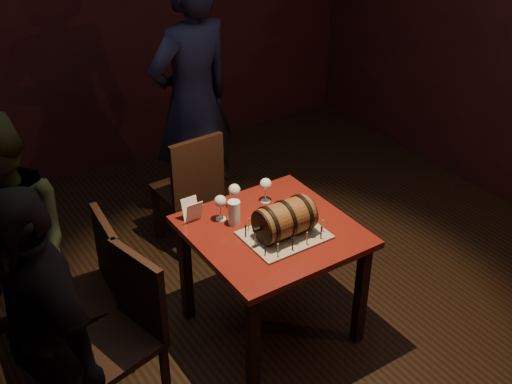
% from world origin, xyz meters
% --- Properties ---
extents(room_shell, '(5.04, 5.04, 2.80)m').
position_xyz_m(room_shell, '(0.00, 0.00, 1.40)').
color(room_shell, black).
rests_on(room_shell, ground).
extents(pub_table, '(0.90, 0.90, 0.75)m').
position_xyz_m(pub_table, '(0.02, -0.06, 0.64)').
color(pub_table, '#4D0F0C').
rests_on(pub_table, ground).
extents(cake_board, '(0.45, 0.35, 0.01)m').
position_xyz_m(cake_board, '(0.04, -0.16, 0.76)').
color(cake_board, gray).
rests_on(cake_board, pub_table).
extents(barrel_cake, '(0.37, 0.22, 0.22)m').
position_xyz_m(barrel_cake, '(0.03, -0.16, 0.86)').
color(barrel_cake, brown).
rests_on(barrel_cake, cake_board).
extents(birthday_candles, '(0.40, 0.30, 0.09)m').
position_xyz_m(birthday_candles, '(0.04, -0.16, 0.80)').
color(birthday_candles, '#DFD285').
rests_on(birthday_candles, cake_board).
extents(wine_glass_left, '(0.07, 0.07, 0.16)m').
position_xyz_m(wine_glass_left, '(-0.18, 0.18, 0.87)').
color(wine_glass_left, silver).
rests_on(wine_glass_left, pub_table).
extents(wine_glass_mid, '(0.07, 0.07, 0.16)m').
position_xyz_m(wine_glass_mid, '(-0.04, 0.24, 0.87)').
color(wine_glass_mid, silver).
rests_on(wine_glass_mid, pub_table).
extents(wine_glass_right, '(0.07, 0.07, 0.16)m').
position_xyz_m(wine_glass_right, '(0.15, 0.20, 0.87)').
color(wine_glass_right, silver).
rests_on(wine_glass_right, pub_table).
extents(pint_of_ale, '(0.07, 0.07, 0.15)m').
position_xyz_m(pint_of_ale, '(-0.14, 0.10, 0.82)').
color(pint_of_ale, silver).
rests_on(pint_of_ale, pub_table).
extents(menu_card, '(0.10, 0.05, 0.13)m').
position_xyz_m(menu_card, '(-0.32, 0.27, 0.81)').
color(menu_card, white).
rests_on(menu_card, pub_table).
extents(chair_back, '(0.41, 0.41, 0.93)m').
position_xyz_m(chair_back, '(0.03, 0.96, 0.52)').
color(chair_back, black).
rests_on(chair_back, ground).
extents(chair_left_rear, '(0.43, 0.43, 0.93)m').
position_xyz_m(chair_left_rear, '(-0.94, 0.29, 0.52)').
color(chair_left_rear, black).
rests_on(chair_left_rear, ground).
extents(chair_left_front, '(0.48, 0.48, 0.93)m').
position_xyz_m(chair_left_front, '(-0.92, -0.11, 0.52)').
color(chair_left_front, black).
rests_on(chair_left_front, ground).
extents(person_back, '(0.79, 0.59, 1.96)m').
position_xyz_m(person_back, '(0.26, 1.30, 0.98)').
color(person_back, '#191A32').
rests_on(person_back, ground).
extents(person_left_rear, '(0.79, 0.90, 1.54)m').
position_xyz_m(person_left_rear, '(-1.28, 0.53, 0.77)').
color(person_left_rear, '#343B1D').
rests_on(person_left_rear, ground).
extents(person_left_front, '(0.55, 0.96, 1.54)m').
position_xyz_m(person_left_front, '(-1.34, -0.21, 0.77)').
color(person_left_front, black).
rests_on(person_left_front, ground).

